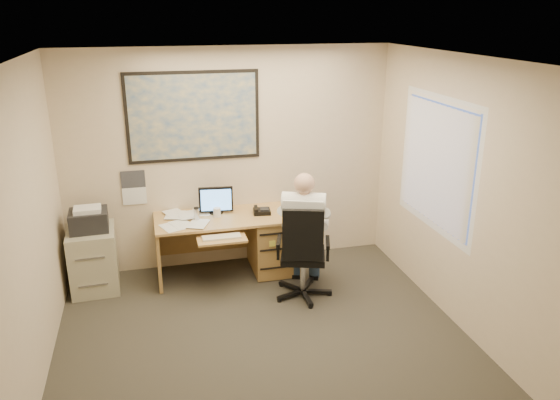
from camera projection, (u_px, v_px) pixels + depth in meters
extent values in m
cube|color=#332F27|center=(272.00, 361.00, 5.07)|extent=(4.00, 4.50, 0.00)
cube|color=white|center=(271.00, 63.00, 4.18)|extent=(4.00, 4.50, 0.00)
cube|color=beige|center=(230.00, 159.00, 6.68)|extent=(4.00, 0.00, 2.70)
cube|color=beige|center=(17.00, 250.00, 4.17)|extent=(0.00, 4.50, 2.70)
cube|color=beige|center=(480.00, 207.00, 5.08)|extent=(0.00, 4.50, 2.70)
cube|color=tan|center=(223.00, 218.00, 6.51)|extent=(1.60, 0.75, 0.03)
cube|color=#AD8346|center=(270.00, 242.00, 6.76)|extent=(0.45, 0.70, 0.70)
cube|color=#AD8346|center=(158.00, 253.00, 6.45)|extent=(0.04, 0.70, 0.70)
cube|color=#AD8346|center=(219.00, 229.00, 6.92)|extent=(1.55, 0.03, 0.55)
cylinder|color=black|center=(216.00, 212.00, 6.62)|extent=(0.16, 0.16, 0.02)
cube|color=black|center=(216.00, 199.00, 6.55)|extent=(0.41, 0.08, 0.31)
cube|color=#5DA6FF|center=(216.00, 200.00, 6.52)|extent=(0.36, 0.04, 0.26)
cube|color=tan|center=(222.00, 239.00, 6.10)|extent=(0.55, 0.30, 0.02)
cube|color=beige|center=(222.00, 237.00, 6.09)|extent=(0.43, 0.14, 0.02)
cube|color=black|center=(262.00, 211.00, 6.60)|extent=(0.22, 0.21, 0.05)
cylinder|color=silver|center=(197.00, 215.00, 6.36)|extent=(0.07, 0.07, 0.15)
cylinder|color=white|center=(217.00, 212.00, 6.49)|extent=(0.09, 0.09, 0.11)
cube|color=white|center=(184.00, 219.00, 6.39)|extent=(0.60, 0.56, 0.02)
cube|color=#1E4C93|center=(194.00, 117.00, 6.39)|extent=(1.56, 0.03, 1.06)
cube|color=white|center=(134.00, 188.00, 6.50)|extent=(0.28, 0.01, 0.42)
cube|color=#ADA88B|center=(94.00, 259.00, 6.29)|extent=(0.55, 0.65, 0.73)
cube|color=black|center=(89.00, 220.00, 6.14)|extent=(0.43, 0.38, 0.23)
cube|color=white|center=(87.00, 209.00, 6.07)|extent=(0.30, 0.24, 0.05)
cylinder|color=silver|center=(303.00, 274.00, 6.17)|extent=(0.06, 0.06, 0.42)
cube|color=black|center=(303.00, 255.00, 6.09)|extent=(0.60, 0.60, 0.07)
cube|color=black|center=(316.00, 234.00, 5.79)|extent=(0.44, 0.19, 0.57)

